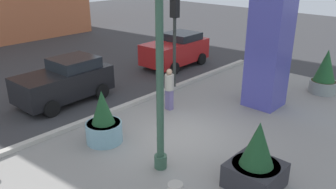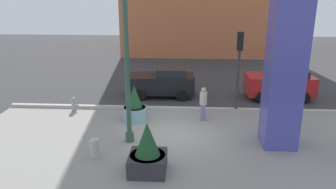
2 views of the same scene
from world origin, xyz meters
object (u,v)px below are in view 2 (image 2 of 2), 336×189
fire_hydrant (74,104)px  traffic_light_corner (239,59)px  lamp_post (127,72)px  car_passing_lane (163,82)px  potted_plant_curbside (148,152)px  concrete_bollard (95,149)px  art_pillar_blue (285,69)px  pedestrian_by_curb (203,102)px  potted_plant_mid_plaza (135,107)px  car_intersection (280,84)px

fire_hydrant → traffic_light_corner: 8.84m
lamp_post → car_passing_lane: bearing=81.7°
potted_plant_curbside → car_passing_lane: potted_plant_curbside is taller
lamp_post → concrete_bollard: size_ratio=8.24×
art_pillar_blue → potted_plant_curbside: (-5.04, -2.46, -2.45)m
pedestrian_by_curb → traffic_light_corner: bearing=36.9°
lamp_post → potted_plant_mid_plaza: size_ratio=3.49×
lamp_post → art_pillar_blue: 6.09m
car_intersection → potted_plant_curbside: bearing=-127.7°
art_pillar_blue → traffic_light_corner: size_ratio=1.54×
car_intersection → lamp_post: bearing=-140.8°
potted_plant_curbside → car_intersection: potted_plant_curbside is taller
fire_hydrant → pedestrian_by_curb: 6.79m
potted_plant_curbside → car_passing_lane: (-0.13, 8.69, 0.13)m
traffic_light_corner → car_passing_lane: bearing=149.0°
car_intersection → potted_plant_mid_plaza: bearing=-153.4°
car_passing_lane → car_intersection: car_intersection is taller
potted_plant_curbside → pedestrian_by_curb: 5.38m
art_pillar_blue → car_passing_lane: bearing=129.7°
potted_plant_mid_plaza → traffic_light_corner: (5.08, 1.53, 2.13)m
potted_plant_curbside → traffic_light_corner: (3.88, 6.28, 2.08)m
fire_hydrant → traffic_light_corner: (8.48, 0.43, 2.45)m
concrete_bollard → traffic_light_corner: bearing=42.1°
lamp_post → car_intersection: lamp_post is taller
concrete_bollard → lamp_post: bearing=54.7°
concrete_bollard → car_intersection: bearing=41.6°
fire_hydrant → concrete_bollard: bearing=-63.4°
concrete_bollard → traffic_light_corner: size_ratio=0.18×
concrete_bollard → art_pillar_blue: bearing=12.5°
fire_hydrant → car_passing_lane: (4.47, 2.84, 0.50)m
art_pillar_blue → potted_plant_curbside: size_ratio=3.45×
traffic_light_corner → car_passing_lane: 5.07m
art_pillar_blue → car_intersection: size_ratio=1.66×
potted_plant_curbside → fire_hydrant: potted_plant_curbside is taller
fire_hydrant → car_passing_lane: car_passing_lane is taller
art_pillar_blue → car_passing_lane: art_pillar_blue is taller
lamp_post → car_passing_lane: 6.73m
lamp_post → fire_hydrant: size_ratio=8.24×
lamp_post → pedestrian_by_curb: 4.57m
fire_hydrant → concrete_bollard: (2.49, -4.97, 0.01)m
car_passing_lane → pedestrian_by_curb: bearing=-59.2°
potted_plant_curbside → car_intersection: bearing=52.3°
potted_plant_mid_plaza → art_pillar_blue: bearing=-20.1°
art_pillar_blue → pedestrian_by_curb: size_ratio=3.82×
lamp_post → potted_plant_mid_plaza: lamp_post is taller
art_pillar_blue → fire_hydrant: size_ratio=8.50×
art_pillar_blue → potted_plant_curbside: art_pillar_blue is taller
potted_plant_curbside → car_passing_lane: size_ratio=0.47×
car_passing_lane → traffic_light_corner: bearing=-31.0°
potted_plant_curbside → fire_hydrant: bearing=128.2°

